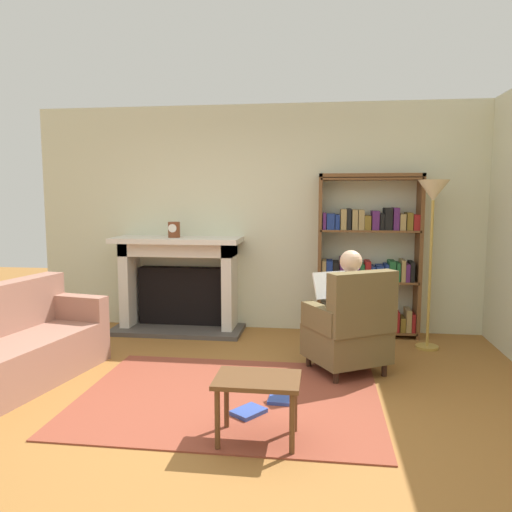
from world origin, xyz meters
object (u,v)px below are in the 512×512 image
floor_lamp (433,206)px  seated_reader (344,305)px  mantel_clock (174,230)px  side_table (258,388)px  armchair_reading (350,329)px  fireplace (180,281)px  sofa_floral (11,348)px  bookshelf (369,260)px

floor_lamp → seated_reader: bearing=-139.3°
seated_reader → floor_lamp: (0.92, 0.79, 0.90)m
mantel_clock → side_table: size_ratio=0.33×
armchair_reading → seated_reader: seated_reader is taller
fireplace → seated_reader: seated_reader is taller
armchair_reading → sofa_floral: 2.98m
mantel_clock → side_table: 3.03m
seated_reader → sofa_floral: size_ratio=0.63×
side_table → fireplace: bearing=115.8°
sofa_floral → fireplace: bearing=-15.4°
mantel_clock → sofa_floral: 2.25m
floor_lamp → mantel_clock: bearing=173.8°
bookshelf → floor_lamp: (0.60, -0.45, 0.63)m
side_table → mantel_clock: bearing=117.2°
fireplace → sofa_floral: fireplace is taller
mantel_clock → seated_reader: 2.31m
fireplace → bookshelf: size_ratio=0.83×
sofa_floral → side_table: 2.35m
fireplace → armchair_reading: fireplace is taller
armchair_reading → seated_reader: (-0.06, 0.10, 0.20)m
fireplace → sofa_floral: size_ratio=0.87×
bookshelf → floor_lamp: size_ratio=1.05×
sofa_floral → side_table: (2.24, -0.74, 0.05)m
fireplace → floor_lamp: size_ratio=0.87×
fireplace → sofa_floral: (-0.94, -1.95, -0.28)m
mantel_clock → side_table: (1.33, -2.58, -0.86)m
fireplace → bookshelf: bookshelf is taller
mantel_clock → seated_reader: bearing=-29.7°
fireplace → sofa_floral: 2.18m
fireplace → seated_reader: 2.26m
bookshelf → sofa_floral: size_ratio=1.04×
sofa_floral → side_table: size_ratio=3.22×
fireplace → mantel_clock: mantel_clock is taller
fireplace → floor_lamp: floor_lamp is taller
fireplace → mantel_clock: bearing=-105.1°
floor_lamp → sofa_floral: bearing=-157.9°
seated_reader → mantel_clock: bearing=-60.6°
sofa_floral → mantel_clock: bearing=-16.0°
fireplace → armchair_reading: 2.37m
side_table → sofa_floral: bearing=161.7°
mantel_clock → floor_lamp: 2.90m
side_table → floor_lamp: (1.54, 2.27, 1.15)m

